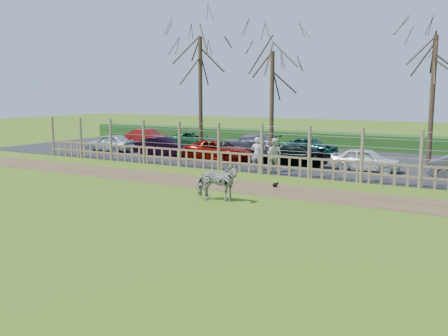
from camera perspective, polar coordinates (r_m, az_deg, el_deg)
The scene contains 21 objects.
ground at distance 18.39m, azimuth -6.63°, elevation -4.17°, with size 120.00×120.00×0.00m, color olive.
dirt_strip at distance 22.08m, azimuth 0.35°, elevation -1.94°, with size 34.00×2.80×0.01m, color brown.
asphalt at distance 31.06m, azimuth 9.53°, elevation 1.03°, with size 44.00×13.00×0.04m, color #232326.
hedge at distance 37.60m, azimuth 13.31°, elevation 3.03°, with size 46.00×2.00×1.10m, color #1E4716.
fence at distance 25.02m, azimuth 4.32°, elevation 1.13°, with size 30.16×0.16×2.50m.
tree_left at distance 31.96m, azimuth -2.73°, elevation 11.41°, with size 4.80×4.80×7.88m.
tree_mid at distance 30.65m, azimuth 5.53°, elevation 10.10°, with size 4.80×4.80×6.83m.
tree_right at distance 28.63m, azimuth 22.87°, elevation 10.33°, with size 4.80×4.80×7.35m.
zebra at distance 18.68m, azimuth -0.81°, elevation -1.62°, with size 0.79×1.73×1.46m, color gray.
visitor_a at distance 26.00m, azimuth 3.79°, elevation 1.64°, with size 0.63×0.41×1.72m, color #C1B4BA.
visitor_b at distance 25.59m, azimuth 5.79°, elevation 1.50°, with size 0.84×0.65×1.72m, color beige.
crow at distance 21.65m, azimuth 5.87°, elevation -1.91°, with size 0.28×0.21×0.23m.
car_0 at distance 35.26m, azimuth -12.91°, elevation 2.84°, with size 1.42×3.52×1.20m, color #B0C5C5.
car_1 at distance 32.14m, azimuth -7.01°, elevation 2.45°, with size 1.27×3.64×1.20m, color black.
car_2 at distance 29.68m, azimuth -0.67°, elevation 2.01°, with size 1.99×4.32×1.20m, color #7F0C02.
car_3 at distance 27.63m, azimuth 7.53°, elevation 1.45°, with size 1.68×4.13×1.20m, color black.
car_4 at distance 26.58m, azimuth 15.87°, elevation 0.91°, with size 1.42×3.52×1.20m, color white.
car_7 at distance 39.46m, azimuth -8.69°, elevation 3.55°, with size 1.27×3.64×1.20m, color maroon.
car_8 at distance 36.32m, azimuth -3.32°, elevation 3.21°, with size 1.99×4.32×1.20m, color #1E5729.
car_9 at distance 34.57m, azimuth 3.05°, elevation 2.93°, with size 1.68×4.13×1.20m, color slate.
car_10 at distance 32.54m, azimuth 9.87°, elevation 2.46°, with size 1.42×3.52×1.20m, color #0E4437.
Camera 1 is at (10.74, -14.36, 4.04)m, focal length 40.00 mm.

